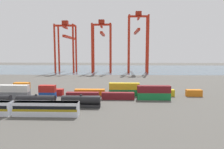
{
  "coord_description": "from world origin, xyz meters",
  "views": [
    {
      "loc": [
        16.28,
        -76.6,
        17.7
      ],
      "look_at": [
        13.07,
        28.6,
        5.97
      ],
      "focal_mm": 33.16,
      "sensor_mm": 36.0,
      "label": 1
    }
  ],
  "objects": [
    {
      "name": "shipping_container_13",
      "position": [
        -9.04,
        5.16,
        1.3
      ],
      "size": [
        6.04,
        2.44,
        2.6
      ],
      "primitive_type": "cube",
      "color": "#AD211C",
      "rests_on": "ground_plane"
    },
    {
      "name": "shipping_container_6",
      "position": [
        2.99,
        -1.22,
        1.3
      ],
      "size": [
        12.1,
        2.44,
        2.6
      ],
      "primitive_type": "cube",
      "color": "maroon",
      "rests_on": "ground_plane"
    },
    {
      "name": "gantry_crane_east",
      "position": [
        32.77,
        101.9,
        30.35
      ],
      "size": [
        17.09,
        41.58,
        50.53
      ],
      "color": "red",
      "rests_on": "ground_plane"
    },
    {
      "name": "shipping_container_17",
      "position": [
        32.52,
        5.16,
        1.3
      ],
      "size": [
        12.1,
        2.44,
        2.6
      ],
      "primitive_type": "cube",
      "color": "gold",
      "rests_on": "ground_plane"
    },
    {
      "name": "shipping_container_2",
      "position": [
        -23.42,
        -1.22,
        1.3
      ],
      "size": [
        12.1,
        2.44,
        2.6
      ],
      "primitive_type": "cube",
      "color": "slate",
      "rests_on": "ground_plane"
    },
    {
      "name": "shipping_container_12",
      "position": [
        -22.89,
        5.16,
        3.9
      ],
      "size": [
        6.04,
        2.44,
        2.6
      ],
      "primitive_type": "cube",
      "color": "orange",
      "rests_on": "shipping_container_11"
    },
    {
      "name": "gantry_crane_west",
      "position": [
        -28.29,
        102.13,
        26.41
      ],
      "size": [
        16.84,
        41.35,
        43.29
      ],
      "color": "red",
      "rests_on": "ground_plane"
    },
    {
      "name": "harbour_water",
      "position": [
        0.0,
        134.11,
        0.0
      ],
      "size": [
        400.0,
        110.0,
        0.01
      ],
      "primitive_type": "cube",
      "color": "#475B6B",
      "rests_on": "ground_plane"
    },
    {
      "name": "shipping_container_5",
      "position": [
        -10.22,
        -1.22,
        3.9
      ],
      "size": [
        6.04,
        2.44,
        2.6
      ],
      "primitive_type": "cube",
      "color": "#AD211C",
      "rests_on": "shipping_container_4"
    },
    {
      "name": "shipping_container_7",
      "position": [
        16.2,
        -1.22,
        1.3
      ],
      "size": [
        12.1,
        2.44,
        2.6
      ],
      "primitive_type": "cube",
      "color": "maroon",
      "rests_on": "ground_plane"
    },
    {
      "name": "shipping_container_11",
      "position": [
        -22.89,
        5.16,
        1.3
      ],
      "size": [
        6.04,
        2.44,
        2.6
      ],
      "primitive_type": "cube",
      "color": "slate",
      "rests_on": "ground_plane"
    },
    {
      "name": "freight_tank_row",
      "position": [
        -9.94,
        -12.69,
        1.94
      ],
      "size": [
        41.08,
        2.72,
        4.18
      ],
      "color": "#232326",
      "rests_on": "ground_plane"
    },
    {
      "name": "ground_plane",
      "position": [
        0.0,
        40.0,
        0.0
      ],
      "size": [
        420.0,
        420.0,
        0.0
      ],
      "primitive_type": "plane",
      "color": "#4C4944"
    },
    {
      "name": "shipping_container_14",
      "position": [
        4.82,
        5.16,
        1.3
      ],
      "size": [
        12.1,
        2.44,
        2.6
      ],
      "primitive_type": "cube",
      "color": "orange",
      "rests_on": "ground_plane"
    },
    {
      "name": "shipping_container_16",
      "position": [
        18.67,
        5.16,
        3.9
      ],
      "size": [
        12.1,
        2.44,
        2.6
      ],
      "primitive_type": "cube",
      "color": "gold",
      "rests_on": "shipping_container_15"
    },
    {
      "name": "shipping_container_18",
      "position": [
        46.38,
        5.16,
        1.3
      ],
      "size": [
        6.04,
        2.44,
        2.6
      ],
      "primitive_type": "cube",
      "color": "orange",
      "rests_on": "ground_plane"
    },
    {
      "name": "shipping_container_9",
      "position": [
        29.4,
        -1.22,
        3.9
      ],
      "size": [
        12.1,
        2.44,
        2.6
      ],
      "primitive_type": "cube",
      "color": "maroon",
      "rests_on": "shipping_container_8"
    },
    {
      "name": "shipping_container_15",
      "position": [
        18.67,
        5.16,
        1.3
      ],
      "size": [
        12.1,
        2.44,
        2.6
      ],
      "primitive_type": "cube",
      "color": "#197538",
      "rests_on": "ground_plane"
    },
    {
      "name": "shipping_container_4",
      "position": [
        -10.22,
        -1.22,
        1.3
      ],
      "size": [
        6.04,
        2.44,
        2.6
      ],
      "primitive_type": "cube",
      "color": "#1C4299",
      "rests_on": "ground_plane"
    },
    {
      "name": "shipping_container_3",
      "position": [
        -23.42,
        -1.22,
        3.9
      ],
      "size": [
        12.1,
        2.44,
        2.6
      ],
      "primitive_type": "cube",
      "color": "silver",
      "rests_on": "shipping_container_2"
    },
    {
      "name": "gantry_crane_central",
      "position": [
        2.24,
        100.91,
        26.97
      ],
      "size": [
        16.61,
        33.46,
        43.93
      ],
      "color": "red",
      "rests_on": "ground_plane"
    },
    {
      "name": "shipping_container_8",
      "position": [
        29.4,
        -1.22,
        1.3
      ],
      "size": [
        12.1,
        2.44,
        2.6
      ],
      "primitive_type": "cube",
      "color": "#197538",
      "rests_on": "ground_plane"
    },
    {
      "name": "passenger_train",
      "position": [
        -13.07,
        -21.43,
        2.14
      ],
      "size": [
        36.98,
        3.14,
        3.9
      ],
      "color": "silver",
      "rests_on": "ground_plane"
    }
  ]
}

